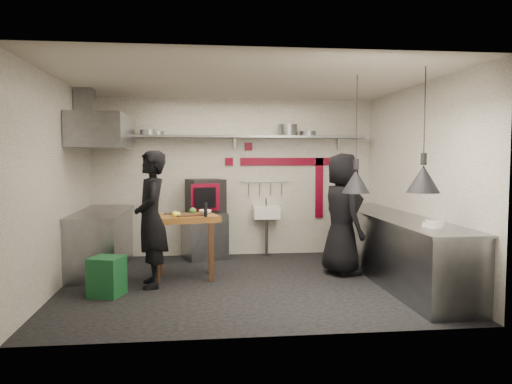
{
  "coord_description": "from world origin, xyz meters",
  "views": [
    {
      "loc": [
        -0.64,
        -6.84,
        1.76
      ],
      "look_at": [
        0.18,
        0.3,
        1.26
      ],
      "focal_mm": 35.0,
      "sensor_mm": 36.0,
      "label": 1
    }
  ],
  "objects": [
    {
      "name": "floor",
      "position": [
        0.0,
        0.0,
        0.0
      ],
      "size": [
        5.0,
        5.0,
        0.0
      ],
      "primitive_type": "plane",
      "color": "black",
      "rests_on": "ground"
    },
    {
      "name": "oven_stand",
      "position": [
        -0.55,
        1.81,
        0.4
      ],
      "size": [
        0.83,
        0.79,
        0.8
      ],
      "primitive_type": "cube",
      "rotation": [
        0.0,
        0.0,
        0.32
      ],
      "color": "slate",
      "rests_on": "floor"
    },
    {
      "name": "counter_left",
      "position": [
        -2.15,
        1.05,
        0.45
      ],
      "size": [
        0.7,
        1.9,
        0.9
      ],
      "primitive_type": "cube",
      "color": "slate",
      "rests_on": "floor"
    },
    {
      "name": "veg_ball",
      "position": [
        -0.73,
        0.51,
        0.97
      ],
      "size": [
        0.13,
        0.13,
        0.1
      ],
      "primitive_type": "sphere",
      "rotation": [
        0.0,
        0.0,
        0.34
      ],
      "color": "#3A802B",
      "rests_on": "prep_table"
    },
    {
      "name": "steel_tray",
      "position": [
        -1.06,
        0.53,
        0.94
      ],
      "size": [
        0.19,
        0.16,
        0.03
      ],
      "primitive_type": "cube",
      "rotation": [
        0.0,
        0.0,
        0.36
      ],
      "color": "slate",
      "rests_on": "prep_table"
    },
    {
      "name": "chef_left",
      "position": [
        -1.29,
        -0.02,
        0.93
      ],
      "size": [
        0.54,
        0.73,
        1.85
      ],
      "primitive_type": "imported",
      "rotation": [
        0.0,
        0.0,
        -1.43
      ],
      "color": "black",
      "rests_on": "floor"
    },
    {
      "name": "chef_right",
      "position": [
        1.5,
        0.41,
        0.91
      ],
      "size": [
        0.73,
        0.98,
        1.82
      ],
      "primitive_type": "imported",
      "rotation": [
        0.0,
        0.0,
        1.76
      ],
      "color": "black",
      "rests_on": "floor"
    },
    {
      "name": "red_band_horiz",
      "position": [
        0.95,
        2.08,
        1.68
      ],
      "size": [
        1.7,
        0.02,
        0.14
      ],
      "primitive_type": "cube",
      "color": "maroon",
      "rests_on": "wall_back"
    },
    {
      "name": "oven_glass",
      "position": [
        -0.54,
        1.44,
        1.09
      ],
      "size": [
        0.35,
        0.13,
        0.34
      ],
      "primitive_type": "cube",
      "rotation": [
        0.0,
        0.0,
        0.32
      ],
      "color": "black",
      "rests_on": "oven_door"
    },
    {
      "name": "shelf_bracket_right",
      "position": [
        1.9,
        2.07,
        2.02
      ],
      "size": [
        0.04,
        0.06,
        0.24
      ],
      "primitive_type": "cube",
      "color": "slate",
      "rests_on": "wall_back"
    },
    {
      "name": "pepper_mill",
      "position": [
        -0.55,
        0.19,
        1.02
      ],
      "size": [
        0.07,
        0.07,
        0.2
      ],
      "primitive_type": "cylinder",
      "rotation": [
        0.0,
        0.0,
        0.37
      ],
      "color": "black",
      "rests_on": "prep_table"
    },
    {
      "name": "stock_pot",
      "position": [
        0.94,
        1.92,
        2.24
      ],
      "size": [
        0.42,
        0.42,
        0.2
      ],
      "primitive_type": "cylinder",
      "rotation": [
        0.0,
        0.0,
        0.36
      ],
      "color": "slate",
      "rests_on": "back_shelf"
    },
    {
      "name": "red_tile_b",
      "position": [
        -0.1,
        2.08,
        1.68
      ],
      "size": [
        0.14,
        0.02,
        0.14
      ],
      "primitive_type": "cube",
      "color": "maroon",
      "rests_on": "wall_back"
    },
    {
      "name": "pan_far_left",
      "position": [
        -1.5,
        1.92,
        2.19
      ],
      "size": [
        0.31,
        0.31,
        0.09
      ],
      "primitive_type": "cylinder",
      "rotation": [
        0.0,
        0.0,
        0.17
      ],
      "color": "slate",
      "rests_on": "back_shelf"
    },
    {
      "name": "wall_right",
      "position": [
        2.5,
        0.0,
        1.4
      ],
      "size": [
        0.04,
        4.2,
        2.8
      ],
      "primitive_type": "cube",
      "color": "silver",
      "rests_on": "floor"
    },
    {
      "name": "lemon_a",
      "position": [
        -0.98,
        0.21,
        0.96
      ],
      "size": [
        0.09,
        0.09,
        0.09
      ],
      "primitive_type": "sphere",
      "rotation": [
        0.0,
        0.0,
        0.0
      ],
      "color": "#F8FF3D",
      "rests_on": "prep_table"
    },
    {
      "name": "utensil_rail",
      "position": [
        0.55,
        2.06,
        1.32
      ],
      "size": [
        0.9,
        0.02,
        0.02
      ],
      "primitive_type": "cylinder",
      "rotation": [
        0.0,
        1.57,
        0.0
      ],
      "color": "slate",
      "rests_on": "wall_back"
    },
    {
      "name": "prep_table",
      "position": [
        -0.85,
        0.43,
        0.46
      ],
      "size": [
        1.06,
        0.86,
        0.92
      ],
      "primitive_type": null,
      "rotation": [
        0.0,
        0.0,
        0.27
      ],
      "color": "brown",
      "rests_on": "floor"
    },
    {
      "name": "counter_right",
      "position": [
        2.15,
        0.0,
        0.45
      ],
      "size": [
        0.7,
        3.8,
        0.9
      ],
      "primitive_type": "cube",
      "color": "slate",
      "rests_on": "floor"
    },
    {
      "name": "back_shelf",
      "position": [
        0.0,
        1.92,
        2.12
      ],
      "size": [
        4.6,
        0.34,
        0.04
      ],
      "primitive_type": "cube",
      "color": "slate",
      "rests_on": "wall_back"
    },
    {
      "name": "ceiling",
      "position": [
        0.0,
        0.0,
        2.8
      ],
      "size": [
        5.0,
        5.0,
        0.0
      ],
      "primitive_type": "plane",
      "color": "beige",
      "rests_on": "floor"
    },
    {
      "name": "extractor_hood",
      "position": [
        -2.1,
        1.05,
        2.15
      ],
      "size": [
        0.78,
        1.6,
        0.5
      ],
      "primitive_type": "cube",
      "color": "slate",
      "rests_on": "ceiling"
    },
    {
      "name": "oven_door",
      "position": [
        -0.53,
        1.5,
        1.09
      ],
      "size": [
        0.48,
        0.19,
        0.46
      ],
      "primitive_type": "cube",
      "rotation": [
        0.0,
        0.0,
        0.32
      ],
      "color": "maroon",
      "rests_on": "combi_oven"
    },
    {
      "name": "plate_stack",
      "position": [
        2.12,
        -1.29,
        0.97
      ],
      "size": [
        0.28,
        0.28,
        0.09
      ],
      "primitive_type": "cylinder",
      "rotation": [
        0.0,
        0.0,
        -0.42
      ],
      "color": "white",
      "rests_on": "counter_right_top"
    },
    {
      "name": "red_band_vert",
      "position": [
        1.55,
        2.08,
        1.2
      ],
      "size": [
        0.14,
        0.02,
        1.1
      ],
      "primitive_type": "cube",
      "color": "maroon",
      "rests_on": "wall_back"
    },
    {
      "name": "combi_oven",
      "position": [
        -0.53,
        1.81,
        1.09
      ],
      "size": [
        0.72,
        0.69,
        0.58
      ],
      "primitive_type": "cube",
      "rotation": [
        0.0,
        0.0,
        0.32
      ],
      "color": "black",
      "rests_on": "oven_stand"
    },
    {
      "name": "lemon_b",
      "position": [
        -0.93,
        0.23,
        0.96
      ],
      "size": [
        0.09,
        0.09,
        0.07
      ],
      "primitive_type": "sphere",
      "rotation": [
        0.0,
        0.0,
        0.35
      ],
      "color": "#F8FF3D",
      "rests_on": "prep_table"
    },
    {
      "name": "bowl",
      "position": [
        -0.55,
        0.57,
        0.95
      ],
      "size": [
        0.2,
        0.2,
        0.06
      ],
      "primitive_type": "imported",
      "rotation": [
        0.0,
        0.0,
        0.07
      ],
      "color": "white",
      "rests_on": "prep_table"
    },
    {
      "name": "cutting_board",
      "position": [
        -0.8,
        0.34,
        0.93
      ],
      "size": [
        0.45,
        0.39,
        0.02
      ],
      "primitive_type": "cube",
      "rotation": [
        0.0,
        0.0,
        0.36
      ],
      "color": "#492C1A",
      "rests_on": "prep_table"
    },
    {
      "name": "heat_lamp_near",
      "position": [
        1.37,
        -0.63,
        2.05
      ],
      "size": [
        0.36,
        0.36,
        1.5
      ],
      "primitive_type": null,
      "rotation": [
        0.0,
        0.0,
        -0.0
      ],
      "color": "black",
      "rests_on": "ceiling"
    },
    {
      "name": "hand_sink",
      "position": [
        0.55,
        1.92,
        0.78
      ],
      "size": [
        0.46,
        0.34,
        0.22
      ],
      "primitive_type": "cube",
      "color": "white",
      "rests_on": "wall_back"
    },
    {
      "name": "sink_drain",
      "position": [
        0.55,
        1.88,
        0.34
      ],
      "size": [
        0.06,
        0.06,
        0.66
      ],
      "primitive_type": "cylinder",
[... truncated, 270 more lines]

